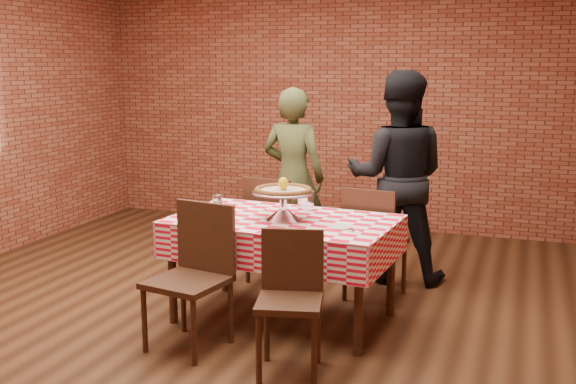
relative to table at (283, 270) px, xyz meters
The scene contains 19 objects.
ground 0.60m from the table, behind, with size 6.00×6.00×0.00m, color black.
back_wall 3.21m from the table, 98.97° to the left, with size 5.50×5.50×0.00m, color brown.
table is the anchor object (origin of this frame).
tablecloth 0.25m from the table, 90.00° to the right, with size 1.59×0.97×0.27m, color red, non-canonical shape.
pizza_stand 0.49m from the table, 69.66° to the right, with size 0.45×0.45×0.20m, color silver, non-canonical shape.
pizza 0.59m from the table, 69.66° to the right, with size 0.41×0.41×0.03m, color beige.
lemon 0.64m from the table, 69.66° to the right, with size 0.07×0.07×0.09m, color yellow.
water_glass_left 0.65m from the table, 166.41° to the right, with size 0.07×0.07×0.11m, color white.
water_glass_right 0.74m from the table, 167.72° to the left, with size 0.07×0.07×0.11m, color white.
side_plate 0.62m from the table, 16.70° to the right, with size 0.16×0.16×0.01m, color white.
sweetener_packet_a 0.71m from the table, 21.03° to the right, with size 0.05×0.04×0.01m, color white.
sweetener_packet_b 0.73m from the table, 19.90° to the right, with size 0.05×0.04×0.01m, color white.
condiment_caddy 0.55m from the table, 77.76° to the left, with size 0.09×0.08×0.13m, color silver.
chair_near_left 0.81m from the table, 121.07° to the right, with size 0.46×0.46×0.94m, color #3F2718, non-canonical shape.
chair_near_right 0.90m from the table, 67.74° to the right, with size 0.38×0.38×0.86m, color #3F2718, non-canonical shape.
chair_far_left 0.94m from the table, 113.11° to the left, with size 0.44×0.44×0.92m, color #3F2718, non-canonical shape.
chair_far_right 0.88m from the table, 52.80° to the left, with size 0.43×0.43×0.91m, color #3F2718, non-canonical shape.
diner_olive 1.50m from the table, 106.23° to the left, with size 0.60×0.39×1.64m, color #414623.
diner_black 1.45m from the table, 64.07° to the left, with size 0.87×0.68×1.80m, color black.
Camera 1 is at (2.10, -4.47, 1.86)m, focal length 42.69 mm.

